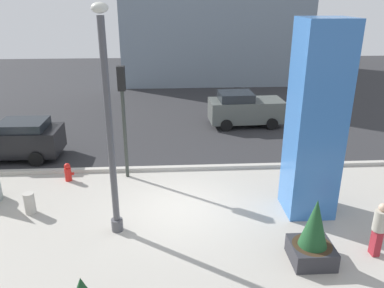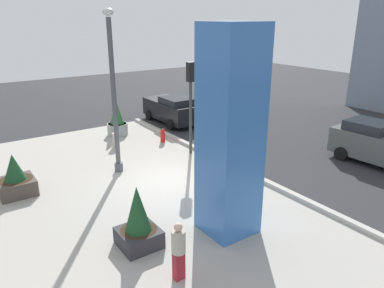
{
  "view_description": "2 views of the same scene",
  "coord_description": "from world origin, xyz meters",
  "px_view_note": "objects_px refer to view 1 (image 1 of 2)",
  "views": [
    {
      "loc": [
        -0.26,
        -11.72,
        6.92
      ],
      "look_at": [
        0.47,
        0.49,
        2.17
      ],
      "focal_mm": 36.32,
      "sensor_mm": 36.0,
      "label": 1
    },
    {
      "loc": [
        12.1,
        -7.11,
        6.41
      ],
      "look_at": [
        0.9,
        0.66,
        1.7
      ],
      "focal_mm": 34.5,
      "sensor_mm": 36.0,
      "label": 2
    }
  ],
  "objects_px": {
    "lamp_post": "(110,131)",
    "fire_hydrant": "(68,172)",
    "potted_plant_mid_plaza": "(313,237)",
    "traffic_light_far_side": "(123,105)",
    "car_curb_west": "(12,139)",
    "pedestrian_crossing": "(379,227)",
    "concrete_bollard": "(30,203)",
    "art_pillar_blue": "(315,122)",
    "car_far_lane": "(245,109)"
  },
  "relations": [
    {
      "from": "concrete_bollard",
      "to": "fire_hydrant",
      "type": "bearing_deg",
      "value": 73.79
    },
    {
      "from": "potted_plant_mid_plaza",
      "to": "pedestrian_crossing",
      "type": "xyz_separation_m",
      "value": [
        1.9,
        0.17,
        0.12
      ]
    },
    {
      "from": "traffic_light_far_side",
      "to": "pedestrian_crossing",
      "type": "xyz_separation_m",
      "value": [
        7.46,
        -5.51,
        -2.1
      ]
    },
    {
      "from": "lamp_post",
      "to": "art_pillar_blue",
      "type": "height_order",
      "value": "lamp_post"
    },
    {
      "from": "traffic_light_far_side",
      "to": "car_curb_west",
      "type": "height_order",
      "value": "traffic_light_far_side"
    },
    {
      "from": "art_pillar_blue",
      "to": "concrete_bollard",
      "type": "distance_m",
      "value": 9.73
    },
    {
      "from": "art_pillar_blue",
      "to": "car_far_lane",
      "type": "relative_size",
      "value": 1.53
    },
    {
      "from": "fire_hydrant",
      "to": "pedestrian_crossing",
      "type": "relative_size",
      "value": 0.46
    },
    {
      "from": "car_curb_west",
      "to": "pedestrian_crossing",
      "type": "distance_m",
      "value": 14.91
    },
    {
      "from": "concrete_bollard",
      "to": "car_far_lane",
      "type": "distance_m",
      "value": 12.63
    },
    {
      "from": "potted_plant_mid_plaza",
      "to": "car_far_lane",
      "type": "bearing_deg",
      "value": 88.25
    },
    {
      "from": "concrete_bollard",
      "to": "car_curb_west",
      "type": "distance_m",
      "value": 5.43
    },
    {
      "from": "car_far_lane",
      "to": "pedestrian_crossing",
      "type": "height_order",
      "value": "car_far_lane"
    },
    {
      "from": "art_pillar_blue",
      "to": "concrete_bollard",
      "type": "xyz_separation_m",
      "value": [
        -9.32,
        0.31,
        -2.78
      ]
    },
    {
      "from": "potted_plant_mid_plaza",
      "to": "traffic_light_far_side",
      "type": "distance_m",
      "value": 8.26
    },
    {
      "from": "art_pillar_blue",
      "to": "lamp_post",
      "type": "bearing_deg",
      "value": -171.89
    },
    {
      "from": "art_pillar_blue",
      "to": "traffic_light_far_side",
      "type": "height_order",
      "value": "art_pillar_blue"
    },
    {
      "from": "fire_hydrant",
      "to": "car_curb_west",
      "type": "relative_size",
      "value": 0.17
    },
    {
      "from": "lamp_post",
      "to": "traffic_light_far_side",
      "type": "xyz_separation_m",
      "value": [
        -0.05,
        3.86,
        -0.27
      ]
    },
    {
      "from": "art_pillar_blue",
      "to": "car_far_lane",
      "type": "height_order",
      "value": "art_pillar_blue"
    },
    {
      "from": "concrete_bollard",
      "to": "pedestrian_crossing",
      "type": "height_order",
      "value": "pedestrian_crossing"
    },
    {
      "from": "lamp_post",
      "to": "fire_hydrant",
      "type": "distance_m",
      "value": 5.19
    },
    {
      "from": "potted_plant_mid_plaza",
      "to": "traffic_light_far_side",
      "type": "xyz_separation_m",
      "value": [
        -5.56,
        5.68,
        2.23
      ]
    },
    {
      "from": "potted_plant_mid_plaza",
      "to": "fire_hydrant",
      "type": "height_order",
      "value": "potted_plant_mid_plaza"
    },
    {
      "from": "car_curb_west",
      "to": "car_far_lane",
      "type": "relative_size",
      "value": 1.07
    },
    {
      "from": "potted_plant_mid_plaza",
      "to": "car_curb_west",
      "type": "bearing_deg",
      "value": 143.83
    },
    {
      "from": "fire_hydrant",
      "to": "pedestrian_crossing",
      "type": "distance_m",
      "value": 11.09
    },
    {
      "from": "potted_plant_mid_plaza",
      "to": "pedestrian_crossing",
      "type": "bearing_deg",
      "value": 5.17
    },
    {
      "from": "lamp_post",
      "to": "pedestrian_crossing",
      "type": "height_order",
      "value": "lamp_post"
    },
    {
      "from": "lamp_post",
      "to": "car_curb_west",
      "type": "bearing_deg",
      "value": 131.14
    },
    {
      "from": "car_curb_west",
      "to": "pedestrian_crossing",
      "type": "xyz_separation_m",
      "value": [
        12.74,
        -7.75,
        0.02
      ]
    },
    {
      "from": "car_far_lane",
      "to": "art_pillar_blue",
      "type": "bearing_deg",
      "value": -87.48
    },
    {
      "from": "lamp_post",
      "to": "car_curb_west",
      "type": "xyz_separation_m",
      "value": [
        -5.33,
        6.1,
        -2.4
      ]
    },
    {
      "from": "traffic_light_far_side",
      "to": "car_far_lane",
      "type": "relative_size",
      "value": 1.08
    },
    {
      "from": "concrete_bollard",
      "to": "potted_plant_mid_plaza",
      "type": "bearing_deg",
      "value": -19.51
    },
    {
      "from": "pedestrian_crossing",
      "to": "lamp_post",
      "type": "bearing_deg",
      "value": 167.42
    },
    {
      "from": "lamp_post",
      "to": "concrete_bollard",
      "type": "relative_size",
      "value": 8.98
    },
    {
      "from": "car_far_lane",
      "to": "concrete_bollard",
      "type": "bearing_deg",
      "value": -134.96
    },
    {
      "from": "art_pillar_blue",
      "to": "car_far_lane",
      "type": "distance_m",
      "value": 9.51
    },
    {
      "from": "potted_plant_mid_plaza",
      "to": "concrete_bollard",
      "type": "relative_size",
      "value": 2.56
    },
    {
      "from": "art_pillar_blue",
      "to": "car_curb_west",
      "type": "height_order",
      "value": "art_pillar_blue"
    },
    {
      "from": "art_pillar_blue",
      "to": "traffic_light_far_side",
      "type": "xyz_separation_m",
      "value": [
        -6.33,
        2.96,
        -0.14
      ]
    },
    {
      "from": "traffic_light_far_side",
      "to": "car_curb_west",
      "type": "bearing_deg",
      "value": 156.97
    },
    {
      "from": "art_pillar_blue",
      "to": "fire_hydrant",
      "type": "bearing_deg",
      "value": 162.55
    },
    {
      "from": "concrete_bollard",
      "to": "traffic_light_far_side",
      "type": "height_order",
      "value": "traffic_light_far_side"
    },
    {
      "from": "fire_hydrant",
      "to": "pedestrian_crossing",
      "type": "xyz_separation_m",
      "value": [
        9.75,
        -5.26,
        0.54
      ]
    },
    {
      "from": "lamp_post",
      "to": "art_pillar_blue",
      "type": "xyz_separation_m",
      "value": [
        6.28,
        0.89,
        -0.13
      ]
    },
    {
      "from": "concrete_bollard",
      "to": "traffic_light_far_side",
      "type": "distance_m",
      "value": 4.79
    },
    {
      "from": "lamp_post",
      "to": "potted_plant_mid_plaza",
      "type": "relative_size",
      "value": 3.5
    },
    {
      "from": "fire_hydrant",
      "to": "art_pillar_blue",
      "type": "bearing_deg",
      "value": -17.45
    }
  ]
}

